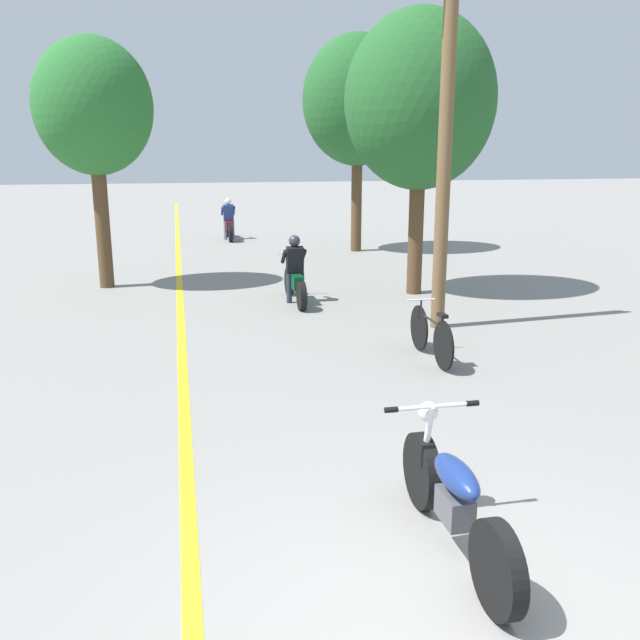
# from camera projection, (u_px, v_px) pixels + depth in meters

# --- Properties ---
(lane_stripe_center) EXTENTS (0.14, 48.00, 0.01)m
(lane_stripe_center) POSITION_uv_depth(u_px,v_px,m) (179.00, 280.00, 16.31)
(lane_stripe_center) COLOR yellow
(lane_stripe_center) RESTS_ON ground
(utility_pole) EXTENTS (1.10, 0.24, 6.12)m
(utility_pole) POSITION_uv_depth(u_px,v_px,m) (445.00, 144.00, 11.24)
(utility_pole) COLOR brown
(utility_pole) RESTS_ON ground
(roadside_tree_right_near) EXTENTS (3.14, 2.82, 5.83)m
(roadside_tree_right_near) POSITION_uv_depth(u_px,v_px,m) (420.00, 102.00, 13.83)
(roadside_tree_right_near) COLOR #513A23
(roadside_tree_right_near) RESTS_ON ground
(roadside_tree_right_far) EXTENTS (3.26, 2.94, 6.31)m
(roadside_tree_right_far) POSITION_uv_depth(u_px,v_px,m) (358.00, 101.00, 19.80)
(roadside_tree_right_far) COLOR #513A23
(roadside_tree_right_far) RESTS_ON ground
(roadside_tree_left) EXTENTS (2.53, 2.28, 5.40)m
(roadside_tree_left) POSITION_uv_depth(u_px,v_px,m) (93.00, 108.00, 14.51)
(roadside_tree_left) COLOR #513A23
(roadside_tree_left) RESTS_ON ground
(motorcycle_foreground) EXTENTS (0.82, 2.14, 1.03)m
(motorcycle_foreground) POSITION_uv_depth(u_px,v_px,m) (453.00, 500.00, 5.25)
(motorcycle_foreground) COLOR black
(motorcycle_foreground) RESTS_ON ground
(motorcycle_rider_lead) EXTENTS (0.50, 2.09, 1.38)m
(motorcycle_rider_lead) POSITION_uv_depth(u_px,v_px,m) (295.00, 277.00, 13.84)
(motorcycle_rider_lead) COLOR black
(motorcycle_rider_lead) RESTS_ON ground
(motorcycle_rider_far) EXTENTS (0.50, 2.07, 1.42)m
(motorcycle_rider_far) POSITION_uv_depth(u_px,v_px,m) (229.00, 224.00, 23.40)
(motorcycle_rider_far) COLOR black
(motorcycle_rider_far) RESTS_ON ground
(bicycle_parked) EXTENTS (0.44, 1.72, 0.83)m
(bicycle_parked) POSITION_uv_depth(u_px,v_px,m) (431.00, 335.00, 10.09)
(bicycle_parked) COLOR black
(bicycle_parked) RESTS_ON ground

